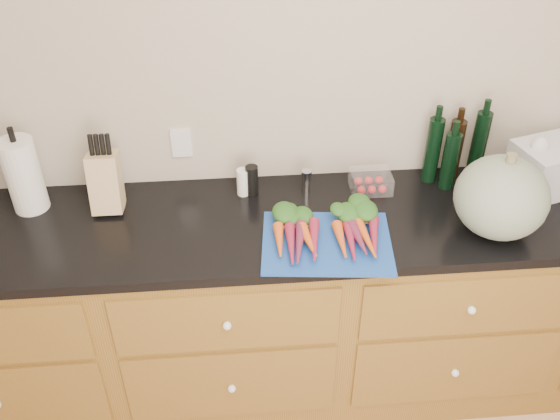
{
  "coord_description": "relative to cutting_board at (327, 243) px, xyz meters",
  "views": [
    {
      "loc": [
        -0.39,
        -0.57,
        2.39
      ],
      "look_at": [
        -0.24,
        1.2,
        1.06
      ],
      "focal_mm": 40.0,
      "sensor_mm": 36.0,
      "label": 1
    }
  ],
  "objects": [
    {
      "name": "wall_back",
      "position": [
        0.08,
        0.48,
        0.35
      ],
      "size": [
        4.1,
        0.05,
        2.6
      ],
      "primitive_type": "cube",
      "color": "#BBAE9B",
      "rests_on": "ground"
    },
    {
      "name": "cabinets",
      "position": [
        0.08,
        0.16,
        -0.5
      ],
      "size": [
        3.6,
        0.64,
        0.9
      ],
      "color": "brown",
      "rests_on": "ground"
    },
    {
      "name": "countertop",
      "position": [
        0.08,
        0.16,
        -0.03
      ],
      "size": [
        3.64,
        0.62,
        0.04
      ],
      "primitive_type": "cube",
      "color": "black",
      "rests_on": "cabinets"
    },
    {
      "name": "cutting_board",
      "position": [
        0.0,
        0.0,
        0.0
      ],
      "size": [
        0.5,
        0.39,
        0.01
      ],
      "primitive_type": "cube",
      "rotation": [
        0.0,
        0.0,
        -0.1
      ],
      "color": "#1845A1",
      "rests_on": "countertop"
    },
    {
      "name": "carrots",
      "position": [
        -0.0,
        0.05,
        0.03
      ],
      "size": [
        0.41,
        0.31,
        0.06
      ],
      "color": "orange",
      "rests_on": "cutting_board"
    },
    {
      "name": "squash",
      "position": [
        0.63,
        0.03,
        0.14
      ],
      "size": [
        0.33,
        0.33,
        0.3
      ],
      "primitive_type": "ellipsoid",
      "color": "slate",
      "rests_on": "countertop"
    },
    {
      "name": "paper_towel",
      "position": [
        -1.11,
        0.32,
        0.14
      ],
      "size": [
        0.13,
        0.13,
        0.3
      ],
      "primitive_type": "cylinder",
      "color": "white",
      "rests_on": "countertop"
    },
    {
      "name": "knife_block",
      "position": [
        -0.81,
        0.3,
        0.11
      ],
      "size": [
        0.11,
        0.11,
        0.23
      ],
      "primitive_type": "cube",
      "color": "tan",
      "rests_on": "countertop"
    },
    {
      "name": "grinder_salt",
      "position": [
        -0.29,
        0.34,
        0.05
      ],
      "size": [
        0.05,
        0.05,
        0.11
      ],
      "primitive_type": "cylinder",
      "color": "white",
      "rests_on": "countertop"
    },
    {
      "name": "grinder_pepper",
      "position": [
        -0.25,
        0.34,
        0.06
      ],
      "size": [
        0.05,
        0.05,
        0.13
      ],
      "primitive_type": "cylinder",
      "color": "black",
      "rests_on": "countertop"
    },
    {
      "name": "canister_chrome",
      "position": [
        -0.03,
        0.34,
        0.04
      ],
      "size": [
        0.04,
        0.04,
        0.1
      ],
      "primitive_type": "cylinder",
      "color": "silver",
      "rests_on": "countertop"
    },
    {
      "name": "tomato_box",
      "position": [
        0.23,
        0.33,
        0.03
      ],
      "size": [
        0.16,
        0.13,
        0.07
      ],
      "primitive_type": "cube",
      "color": "white",
      "rests_on": "countertop"
    },
    {
      "name": "bottles",
      "position": [
        0.57,
        0.37,
        0.13
      ],
      "size": [
        0.25,
        0.13,
        0.3
      ],
      "color": "black",
      "rests_on": "countertop"
    },
    {
      "name": "grocery_bag",
      "position": [
        0.93,
        0.28,
        0.09
      ],
      "size": [
        0.32,
        0.28,
        0.2
      ],
      "primitive_type": null,
      "rotation": [
        0.0,
        0.0,
        0.28
      ],
      "color": "white",
      "rests_on": "countertop"
    }
  ]
}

